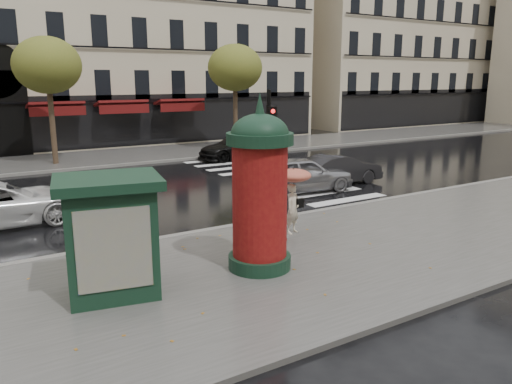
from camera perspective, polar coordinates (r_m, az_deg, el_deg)
ground at (r=12.80m, az=2.30°, el=-7.87°), size 160.00×160.00×0.00m
near_sidewalk at (r=12.39m, az=3.61°, el=-8.30°), size 90.00×7.00×0.12m
far_sidewalk at (r=30.01m, az=-18.47°, el=3.60°), size 90.00×6.00×0.12m
near_kerb at (r=15.22m, az=-4.04°, el=-4.22°), size 90.00×0.25×0.14m
far_kerb at (r=27.13m, az=-16.97°, el=2.81°), size 90.00×0.25×0.14m
zebra_crossing at (r=23.72m, az=1.35°, el=1.84°), size 3.60×11.75×0.01m
bldg_far_right at (r=57.42m, az=14.57°, el=19.21°), size 24.00×14.00×22.90m
tree_far_left at (r=28.31m, az=-22.76°, el=13.16°), size 3.40×3.40×6.64m
tree_far_right at (r=32.04m, az=-2.41°, el=13.96°), size 3.40×3.40×6.64m
woman_umbrella at (r=14.33m, az=4.28°, el=0.25°), size 1.02×1.02×1.96m
woman_red at (r=13.61m, az=2.16°, el=-2.33°), size 0.98×0.86×1.69m
man_burgundy at (r=13.26m, az=-14.97°, el=-2.58°), size 0.99×0.68×1.95m
morris_column at (r=11.48m, az=0.42°, el=0.60°), size 1.53×1.53×4.11m
traffic_light at (r=14.53m, az=1.56°, el=5.25°), size 0.29×0.40×4.10m
newsstand at (r=10.65m, az=-16.27°, el=-4.72°), size 2.37×2.11×2.49m
car_silver at (r=20.30m, az=5.11°, el=2.06°), size 4.56×2.24×1.50m
car_darkgrey at (r=22.12m, az=9.44°, el=2.58°), size 4.03×1.50×1.31m
car_black at (r=28.83m, az=-2.06°, el=5.19°), size 4.92×2.24×1.40m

